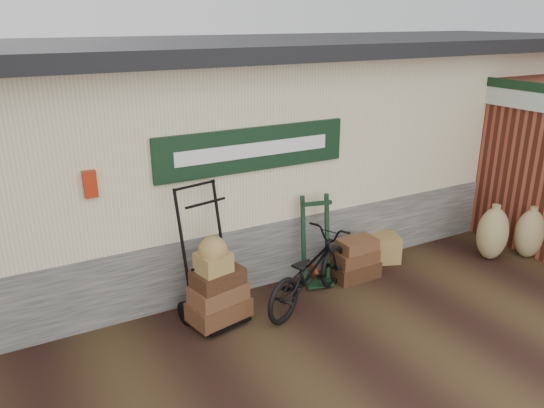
{
  "coord_description": "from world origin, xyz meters",
  "views": [
    {
      "loc": [
        -3.23,
        -4.79,
        3.51
      ],
      "look_at": [
        -0.08,
        0.9,
        1.21
      ],
      "focal_mm": 35.0,
      "sensor_mm": 36.0,
      "label": 1
    }
  ],
  "objects_px": {
    "wicker_hamper": "(378,248)",
    "bicycle": "(309,267)",
    "porter_trolley": "(208,254)",
    "suitcase_stack": "(355,258)",
    "green_barrow": "(316,241)"
  },
  "relations": [
    {
      "from": "green_barrow",
      "to": "bicycle",
      "type": "bearing_deg",
      "value": -118.39
    },
    {
      "from": "green_barrow",
      "to": "wicker_hamper",
      "type": "distance_m",
      "value": 1.28
    },
    {
      "from": "porter_trolley",
      "to": "suitcase_stack",
      "type": "xyz_separation_m",
      "value": [
        2.21,
        -0.0,
        -0.56
      ]
    },
    {
      "from": "suitcase_stack",
      "to": "wicker_hamper",
      "type": "bearing_deg",
      "value": 22.79
    },
    {
      "from": "suitcase_stack",
      "to": "bicycle",
      "type": "bearing_deg",
      "value": -162.82
    },
    {
      "from": "porter_trolley",
      "to": "green_barrow",
      "type": "relative_size",
      "value": 1.38
    },
    {
      "from": "wicker_hamper",
      "to": "green_barrow",
      "type": "bearing_deg",
      "value": -174.5
    },
    {
      "from": "suitcase_stack",
      "to": "wicker_hamper",
      "type": "height_order",
      "value": "suitcase_stack"
    },
    {
      "from": "suitcase_stack",
      "to": "wicker_hamper",
      "type": "xyz_separation_m",
      "value": [
        0.64,
        0.27,
        -0.09
      ]
    },
    {
      "from": "green_barrow",
      "to": "bicycle",
      "type": "distance_m",
      "value": 0.62
    },
    {
      "from": "porter_trolley",
      "to": "wicker_hamper",
      "type": "distance_m",
      "value": 2.94
    },
    {
      "from": "wicker_hamper",
      "to": "bicycle",
      "type": "height_order",
      "value": "bicycle"
    },
    {
      "from": "green_barrow",
      "to": "wicker_hamper",
      "type": "bearing_deg",
      "value": 18.94
    },
    {
      "from": "porter_trolley",
      "to": "green_barrow",
      "type": "distance_m",
      "value": 1.67
    },
    {
      "from": "porter_trolley",
      "to": "wicker_hamper",
      "type": "relative_size",
      "value": 2.75
    }
  ]
}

